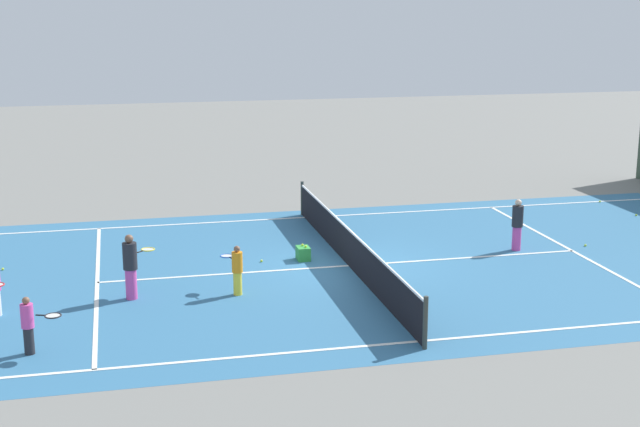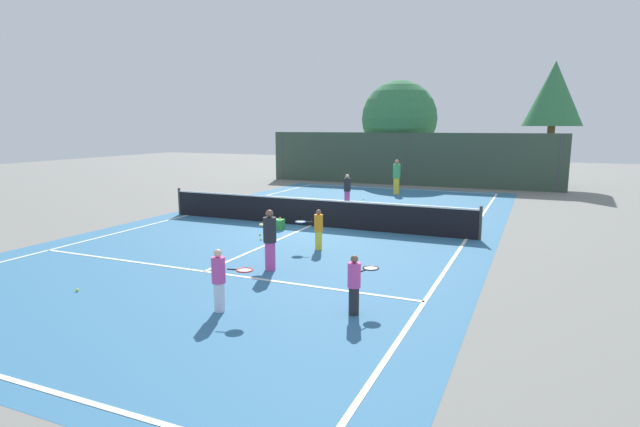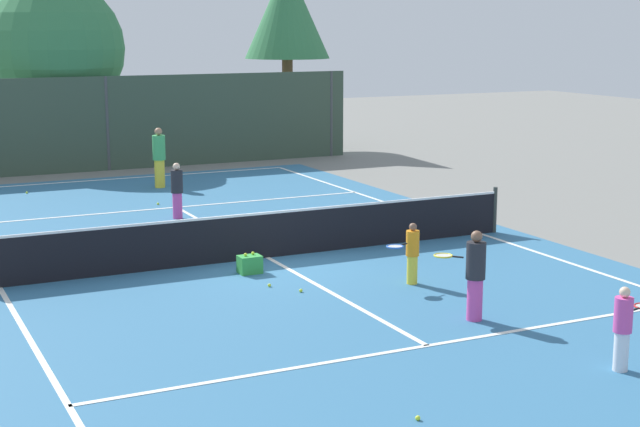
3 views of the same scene
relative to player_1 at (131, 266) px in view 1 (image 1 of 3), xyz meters
The scene contains 15 objects.
ground_plane 5.82m from the player_1, 104.27° to the left, with size 80.00×80.00×0.00m, color slate.
court_surface 5.82m from the player_1, 104.27° to the left, with size 13.00×25.00×0.01m.
tennis_net 5.77m from the player_1, 104.27° to the left, with size 11.90×0.10×1.10m.
player_1 is the anchor object (origin of this frame).
player_2 10.67m from the player_1, 100.00° to the left, with size 0.31×0.31×1.44m.
player_4 2.44m from the player_1, 84.35° to the left, with size 0.84×0.52×1.19m.
player_5 3.61m from the player_1, 34.12° to the right, with size 0.51×0.83×1.18m.
ball_crate 5.10m from the player_1, 116.27° to the left, with size 0.45×0.33×0.43m.
tennis_ball_0 3.49m from the player_1, 124.07° to the left, with size 0.07×0.07×0.07m, color #CCE533.
tennis_ball_1 17.36m from the player_1, 113.17° to the left, with size 0.07×0.07×0.07m, color #CCE533.
tennis_ball_2 4.19m from the player_1, 123.81° to the left, with size 0.07×0.07×0.07m, color #CCE533.
tennis_ball_3 6.25m from the player_1, 72.59° to the left, with size 0.07×0.07×0.07m, color #CCE533.
tennis_ball_4 4.48m from the player_1, 133.73° to the right, with size 0.07×0.07×0.07m, color #CCE533.
tennis_ball_5 16.73m from the player_1, 106.46° to the left, with size 0.07×0.07×0.07m, color #CCE533.
tennis_ball_6 12.73m from the player_1, 97.99° to the left, with size 0.07×0.07×0.07m, color #CCE533.
Camera 1 is at (21.77, -5.81, 6.76)m, focal length 50.46 mm.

